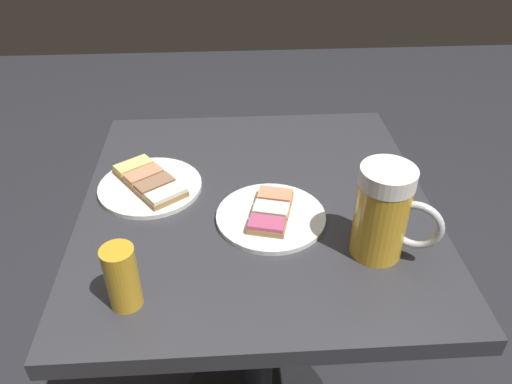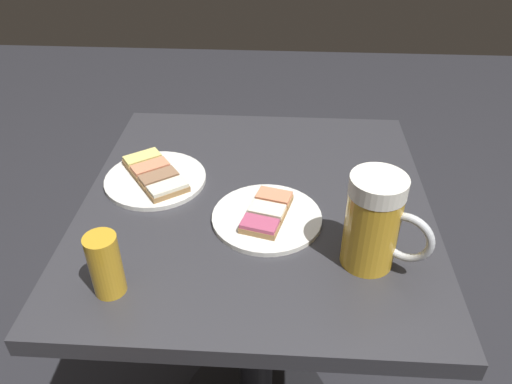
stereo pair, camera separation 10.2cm
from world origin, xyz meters
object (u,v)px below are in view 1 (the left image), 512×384
(plate_near, at_px, (271,215))
(beer_mug, at_px, (384,213))
(plate_far, at_px, (150,184))
(beer_glass_small, at_px, (122,277))

(plate_near, height_order, beer_mug, beer_mug)
(plate_near, bearing_deg, plate_far, -25.70)
(plate_near, height_order, plate_far, same)
(plate_near, relative_size, beer_mug, 1.22)
(beer_mug, bearing_deg, beer_glass_small, 12.25)
(plate_near, distance_m, beer_mug, 0.23)
(beer_mug, distance_m, beer_glass_small, 0.44)
(plate_near, xyz_separation_m, beer_mug, (-0.18, 0.11, 0.08))
(plate_far, height_order, beer_mug, beer_mug)
(plate_far, bearing_deg, plate_near, 154.30)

